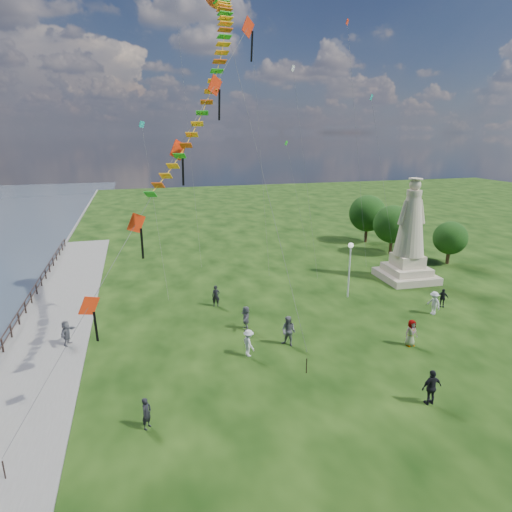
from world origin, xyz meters
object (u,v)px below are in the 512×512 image
object	(u,v)px
person_6	(216,296)
person_2	(249,343)
person_8	(434,303)
person_9	(442,298)
lamppost	(350,258)
person_3	(432,387)
person_0	(147,413)
person_1	(289,331)
person_11	(246,318)
person_5	(67,334)
person_4	(411,333)
statue	(409,243)

from	to	relation	value
person_6	person_2	bearing A→B (deg)	-74.49
person_8	person_9	bearing A→B (deg)	115.84
person_2	person_9	xyz separation A→B (m)	(16.17, 3.27, -0.11)
person_2	lamppost	bearing A→B (deg)	-69.35
person_3	person_8	xyz separation A→B (m)	(7.22, 9.23, -0.05)
lamppost	person_0	xyz separation A→B (m)	(-16.24, -12.12, -2.52)
person_1	person_11	size ratio (longest dim) A/B	1.18
person_6	person_9	bearing A→B (deg)	-3.83
person_3	person_9	xyz separation A→B (m)	(8.80, 10.26, -0.20)
lamppost	person_3	xyz separation A→B (m)	(-2.80, -14.04, -2.35)
person_1	person_9	distance (m)	13.73
person_5	person_6	size ratio (longest dim) A/B	0.96
lamppost	person_2	distance (m)	12.62
person_5	person_8	bearing A→B (deg)	-72.32
person_11	person_8	bearing A→B (deg)	94.63
person_2	person_3	distance (m)	10.16
person_8	person_11	bearing A→B (deg)	-102.68
person_4	person_6	distance (m)	14.21
person_2	person_1	bearing A→B (deg)	-92.35
person_9	person_3	bearing A→B (deg)	-98.88
statue	person_5	world-z (taller)	statue
person_8	person_4	bearing A→B (deg)	-57.70
person_2	person_8	world-z (taller)	person_8
person_3	lamppost	bearing A→B (deg)	-102.83
person_5	person_6	world-z (taller)	person_6
statue	person_3	size ratio (longest dim) A/B	4.93
person_0	person_9	bearing A→B (deg)	-31.73
person_6	person_8	size ratio (longest dim) A/B	0.95
person_1	statue	bearing A→B (deg)	78.81
person_2	person_8	size ratio (longest dim) A/B	0.96
person_8	person_11	world-z (taller)	person_8
person_3	person_6	distance (m)	16.94
statue	person_2	size ratio (longest dim) A/B	5.45
person_5	person_9	bearing A→B (deg)	-69.85
person_4	person_8	distance (m)	5.87
statue	person_11	xyz separation A→B (m)	(-16.56, -6.00, -2.62)
person_4	person_6	size ratio (longest dim) A/B	1.04
person_5	person_6	bearing A→B (deg)	-47.17
person_6	person_4	bearing A→B (deg)	-30.00
lamppost	person_9	bearing A→B (deg)	-32.28
lamppost	person_9	distance (m)	7.54
person_1	lamppost	bearing A→B (deg)	88.17
person_11	statue	bearing A→B (deg)	119.97
person_3	person_9	bearing A→B (deg)	-132.16
person_0	person_2	xyz separation A→B (m)	(6.06, 5.07, 0.08)
person_4	person_3	bearing A→B (deg)	-118.89
statue	person_1	xyz separation A→B (m)	(-14.59, -8.99, -2.47)
person_0	person_3	bearing A→B (deg)	-60.42
person_1	person_5	xyz separation A→B (m)	(-13.29, 3.66, -0.17)
person_0	person_1	distance (m)	10.43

